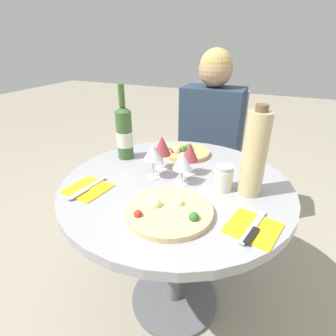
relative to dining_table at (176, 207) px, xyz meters
The scene contains 15 objects.
ground_plane 0.59m from the dining_table, ahead, with size 12.00×12.00×0.00m, color #9E937F.
dining_table is the anchor object (origin of this frame).
chair_behind_diner 0.83m from the dining_table, 93.69° to the left, with size 0.38×0.38×0.94m.
seated_diner 0.68m from the dining_table, 94.48° to the left, with size 0.38×0.45×1.20m.
pizza_large 0.26m from the dining_table, 74.70° to the right, with size 0.30×0.30×0.05m.
pizza_small_far 0.32m from the dining_table, 101.41° to the left, with size 0.22×0.22×0.05m.
wine_bottle 0.43m from the dining_table, 157.85° to the left, with size 0.08×0.08×0.35m.
tall_carafe 0.41m from the dining_table, ahead, with size 0.09×0.09×0.34m.
sugar_shaker 0.26m from the dining_table, ahead, with size 0.07×0.07×0.10m.
wine_glass_front_right 0.23m from the dining_table, ahead, with size 0.08×0.08×0.14m.
wine_glass_back_right 0.25m from the dining_table, 74.30° to the left, with size 0.07×0.07×0.14m.
wine_glass_back_left 0.27m from the dining_table, 138.91° to the left, with size 0.08×0.08×0.15m.
wine_glass_front_left 0.26m from the dining_table, behind, with size 0.08×0.08×0.15m.
place_setting_left 0.38m from the dining_table, 146.20° to the right, with size 0.17×0.19×0.01m.
place_setting_right 0.40m from the dining_table, 28.96° to the right, with size 0.18×0.19×0.01m.
Camera 1 is at (0.34, -0.87, 1.25)m, focal length 28.00 mm.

